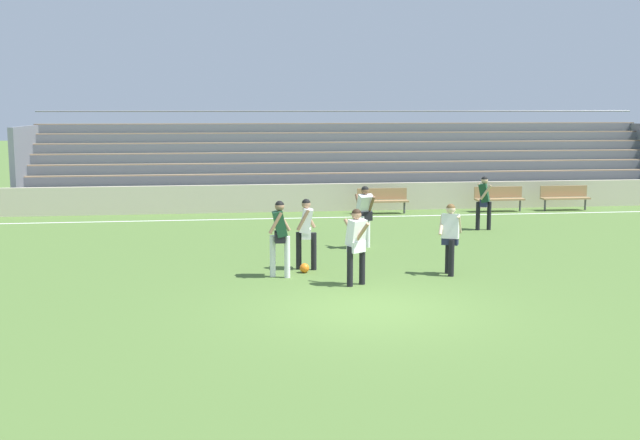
{
  "coord_description": "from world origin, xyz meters",
  "views": [
    {
      "loc": [
        -2.96,
        -14.23,
        3.76
      ],
      "look_at": [
        -0.27,
        5.3,
        0.95
      ],
      "focal_mm": 44.48,
      "sensor_mm": 36.0,
      "label": 1
    }
  ],
  "objects_px": {
    "player_white_overlapping": "(356,240)",
    "bleacher_stand": "(357,160)",
    "player_white_challenging": "(365,211)",
    "bench_far_left": "(499,197)",
    "bench_centre_sideline": "(565,196)",
    "bench_far_right": "(383,198)",
    "player_dark_dropping_back": "(484,198)",
    "player_dark_deep_cover": "(280,232)",
    "soccer_ball": "(304,268)",
    "player_white_pressing_high": "(306,228)",
    "player_white_wide_right": "(450,233)"
  },
  "relations": [
    {
      "from": "bench_centre_sideline",
      "to": "player_dark_dropping_back",
      "type": "bearing_deg",
      "value": -137.66
    },
    {
      "from": "player_white_overlapping",
      "to": "player_dark_dropping_back",
      "type": "height_order",
      "value": "player_dark_dropping_back"
    },
    {
      "from": "player_dark_deep_cover",
      "to": "player_dark_dropping_back",
      "type": "bearing_deg",
      "value": 41.34
    },
    {
      "from": "bleacher_stand",
      "to": "player_white_challenging",
      "type": "relative_size",
      "value": 15.62
    },
    {
      "from": "bench_far_right",
      "to": "player_white_overlapping",
      "type": "relative_size",
      "value": 1.09
    },
    {
      "from": "bleacher_stand",
      "to": "player_white_wide_right",
      "type": "distance_m",
      "value": 14.94
    },
    {
      "from": "bench_far_left",
      "to": "bench_far_right",
      "type": "height_order",
      "value": "same"
    },
    {
      "from": "player_white_overlapping",
      "to": "player_white_challenging",
      "type": "bearing_deg",
      "value": 76.65
    },
    {
      "from": "bench_centre_sideline",
      "to": "player_white_pressing_high",
      "type": "height_order",
      "value": "player_white_pressing_high"
    },
    {
      "from": "bench_centre_sideline",
      "to": "player_white_pressing_high",
      "type": "distance_m",
      "value": 14.24
    },
    {
      "from": "soccer_ball",
      "to": "player_dark_deep_cover",
      "type": "bearing_deg",
      "value": -146.0
    },
    {
      "from": "bench_far_left",
      "to": "bench_centre_sideline",
      "type": "height_order",
      "value": "same"
    },
    {
      "from": "player_dark_deep_cover",
      "to": "player_white_challenging",
      "type": "bearing_deg",
      "value": 52.42
    },
    {
      "from": "bleacher_stand",
      "to": "player_dark_dropping_back",
      "type": "relative_size",
      "value": 15.8
    },
    {
      "from": "bench_far_right",
      "to": "bench_centre_sideline",
      "type": "bearing_deg",
      "value": 0.0
    },
    {
      "from": "player_white_pressing_high",
      "to": "player_white_overlapping",
      "type": "xyz_separation_m",
      "value": [
        0.85,
        -1.8,
        -0.01
      ]
    },
    {
      "from": "bench_far_right",
      "to": "player_dark_deep_cover",
      "type": "distance_m",
      "value": 11.14
    },
    {
      "from": "bench_centre_sideline",
      "to": "player_white_challenging",
      "type": "relative_size",
      "value": 1.07
    },
    {
      "from": "bench_far_right",
      "to": "soccer_ball",
      "type": "height_order",
      "value": "bench_far_right"
    },
    {
      "from": "bench_far_right",
      "to": "player_white_pressing_high",
      "type": "height_order",
      "value": "player_white_pressing_high"
    },
    {
      "from": "bleacher_stand",
      "to": "player_white_overlapping",
      "type": "bearing_deg",
      "value": -100.58
    },
    {
      "from": "player_white_challenging",
      "to": "player_white_overlapping",
      "type": "bearing_deg",
      "value": -103.35
    },
    {
      "from": "bleacher_stand",
      "to": "player_white_challenging",
      "type": "distance_m",
      "value": 11.48
    },
    {
      "from": "bench_centre_sideline",
      "to": "player_white_wide_right",
      "type": "distance_m",
      "value": 12.88
    },
    {
      "from": "bleacher_stand",
      "to": "player_dark_dropping_back",
      "type": "bearing_deg",
      "value": -74.76
    },
    {
      "from": "player_white_overlapping",
      "to": "bleacher_stand",
      "type": "bearing_deg",
      "value": 79.42
    },
    {
      "from": "player_white_challenging",
      "to": "soccer_ball",
      "type": "relative_size",
      "value": 7.64
    },
    {
      "from": "bench_far_right",
      "to": "player_dark_dropping_back",
      "type": "bearing_deg",
      "value": -61.3
    },
    {
      "from": "player_dark_deep_cover",
      "to": "player_dark_dropping_back",
      "type": "xyz_separation_m",
      "value": [
        6.82,
        6.0,
        -0.04
      ]
    },
    {
      "from": "player_white_overlapping",
      "to": "soccer_ball",
      "type": "distance_m",
      "value": 1.92
    },
    {
      "from": "bench_far_left",
      "to": "player_white_pressing_high",
      "type": "height_order",
      "value": "player_white_pressing_high"
    },
    {
      "from": "bench_far_right",
      "to": "player_white_wide_right",
      "type": "xyz_separation_m",
      "value": [
        -0.72,
        -10.42,
        0.41
      ]
    },
    {
      "from": "bench_far_right",
      "to": "player_white_overlapping",
      "type": "distance_m",
      "value": 11.59
    },
    {
      "from": "bench_far_left",
      "to": "player_white_challenging",
      "type": "relative_size",
      "value": 1.07
    },
    {
      "from": "player_dark_dropping_back",
      "to": "player_white_pressing_high",
      "type": "bearing_deg",
      "value": -139.54
    },
    {
      "from": "bench_centre_sideline",
      "to": "player_white_pressing_high",
      "type": "relative_size",
      "value": 1.08
    },
    {
      "from": "player_dark_dropping_back",
      "to": "bench_centre_sideline",
      "type": "bearing_deg",
      "value": 42.34
    },
    {
      "from": "player_white_wide_right",
      "to": "player_dark_dropping_back",
      "type": "bearing_deg",
      "value": 64.43
    },
    {
      "from": "player_white_challenging",
      "to": "soccer_ball",
      "type": "height_order",
      "value": "player_white_challenging"
    },
    {
      "from": "soccer_ball",
      "to": "bench_far_right",
      "type": "bearing_deg",
      "value": 67.95
    },
    {
      "from": "player_white_pressing_high",
      "to": "player_white_overlapping",
      "type": "relative_size",
      "value": 1.01
    },
    {
      "from": "bench_centre_sideline",
      "to": "soccer_ball",
      "type": "bearing_deg",
      "value": -137.87
    },
    {
      "from": "bleacher_stand",
      "to": "player_dark_dropping_back",
      "type": "height_order",
      "value": "bleacher_stand"
    },
    {
      "from": "bench_far_right",
      "to": "player_white_challenging",
      "type": "xyz_separation_m",
      "value": [
        -1.97,
        -6.81,
        0.46
      ]
    },
    {
      "from": "bleacher_stand",
      "to": "soccer_ball",
      "type": "bearing_deg",
      "value": -105.19
    },
    {
      "from": "bench_far_right",
      "to": "bench_centre_sideline",
      "type": "distance_m",
      "value": 6.83
    },
    {
      "from": "bench_far_right",
      "to": "bench_centre_sideline",
      "type": "xyz_separation_m",
      "value": [
        6.83,
        0.0,
        0.0
      ]
    },
    {
      "from": "bench_centre_sideline",
      "to": "player_dark_deep_cover",
      "type": "height_order",
      "value": "player_dark_deep_cover"
    },
    {
      "from": "bleacher_stand",
      "to": "player_white_challenging",
      "type": "height_order",
      "value": "bleacher_stand"
    },
    {
      "from": "player_white_pressing_high",
      "to": "player_white_overlapping",
      "type": "distance_m",
      "value": 1.99
    }
  ]
}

